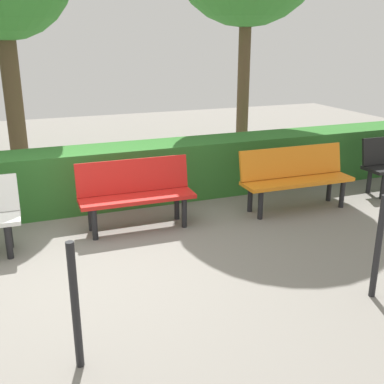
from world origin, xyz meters
TOP-DOWN VIEW (x-y plane):
  - ground_plane at (0.00, 0.00)m, footprint 20.00×20.00m
  - bench_orange at (-3.09, -0.71)m, footprint 1.61×0.49m
  - bench_red at (-0.83, -0.83)m, footprint 1.44×0.48m
  - hedge_row at (-0.97, -1.81)m, footprint 16.00×0.70m
  - railing_post_mid at (-2.45, 1.62)m, footprint 0.06×0.06m
  - railing_post_far at (0.25, 1.62)m, footprint 0.06×0.06m

SIDE VIEW (x-z plane):
  - ground_plane at x=0.00m, z-range 0.00..0.00m
  - hedge_row at x=-0.97m, z-range 0.00..0.84m
  - bench_red at x=-0.83m, z-range 0.05..0.91m
  - bench_orange at x=-3.09m, z-range 0.05..0.91m
  - railing_post_mid at x=-2.45m, z-range 0.00..1.00m
  - railing_post_far at x=0.25m, z-range 0.00..1.00m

